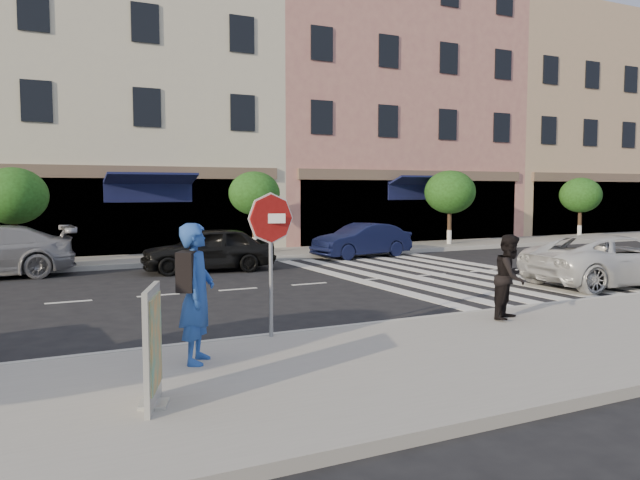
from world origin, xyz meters
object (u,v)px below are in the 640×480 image
(car_near_right, at_px, (613,260))
(car_far_right, at_px, (362,240))
(poster_board, at_px, (153,349))
(photographer, at_px, (197,293))
(stop_sign, at_px, (271,232))
(walker, at_px, (510,277))
(car_far_mid, at_px, (208,249))

(car_near_right, bearing_deg, car_far_right, 20.33)
(poster_board, height_order, car_near_right, poster_board)
(photographer, bearing_deg, stop_sign, -28.96)
(walker, distance_m, car_far_right, 11.96)
(car_near_right, distance_m, car_far_mid, 11.52)
(walker, bearing_deg, car_far_right, 44.45)
(car_far_mid, bearing_deg, stop_sign, -4.74)
(walker, distance_m, poster_board, 7.06)
(photographer, distance_m, walker, 5.94)
(photographer, relative_size, poster_board, 1.45)
(stop_sign, distance_m, car_far_right, 13.46)
(poster_board, distance_m, car_far_mid, 12.53)
(stop_sign, distance_m, car_far_mid, 9.64)
(walker, xyz_separation_m, car_near_right, (6.00, 2.56, -0.26))
(photographer, height_order, car_far_mid, photographer)
(walker, bearing_deg, poster_board, 166.19)
(stop_sign, bearing_deg, car_near_right, 24.65)
(photographer, height_order, car_far_right, photographer)
(photographer, relative_size, car_near_right, 0.40)
(poster_board, relative_size, car_near_right, 0.27)
(photographer, height_order, walker, photographer)
(stop_sign, xyz_separation_m, photographer, (-1.47, -0.93, -0.74))
(stop_sign, relative_size, car_far_mid, 0.58)
(stop_sign, height_order, car_far_right, stop_sign)
(walker, distance_m, car_far_mid, 10.44)
(walker, xyz_separation_m, car_far_mid, (-2.74, 10.07, -0.24))
(car_far_mid, relative_size, car_far_right, 1.06)
(photographer, distance_m, car_far_right, 15.05)
(stop_sign, xyz_separation_m, car_far_mid, (1.71, 9.42, -1.17))
(photographer, bearing_deg, poster_board, 177.46)
(poster_board, bearing_deg, car_far_mid, 91.12)
(walker, relative_size, car_far_mid, 0.39)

